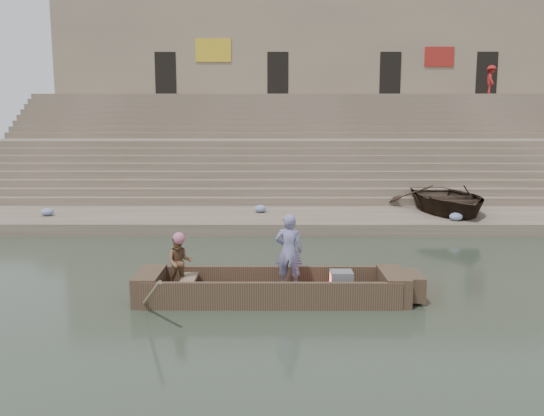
{
  "coord_description": "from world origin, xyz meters",
  "views": [
    {
      "loc": [
        -2.23,
        -11.65,
        3.73
      ],
      "look_at": [
        -2.29,
        3.13,
        1.4
      ],
      "focal_mm": 36.91,
      "sensor_mm": 36.0,
      "label": 1
    }
  ],
  "objects_px": {
    "beached_rowboat": "(447,199)",
    "pedestrian": "(491,80)",
    "main_rowboat": "(271,295)",
    "standing_man": "(289,251)",
    "television": "(341,281)",
    "rowing_man": "(180,262)"
  },
  "relations": [
    {
      "from": "beached_rowboat",
      "to": "rowing_man",
      "type": "bearing_deg",
      "value": -136.19
    },
    {
      "from": "rowing_man",
      "to": "television",
      "type": "relative_size",
      "value": 2.47
    },
    {
      "from": "pedestrian",
      "to": "standing_man",
      "type": "bearing_deg",
      "value": 163.11
    },
    {
      "from": "beached_rowboat",
      "to": "pedestrian",
      "type": "height_order",
      "value": "pedestrian"
    },
    {
      "from": "main_rowboat",
      "to": "television",
      "type": "height_order",
      "value": "television"
    },
    {
      "from": "television",
      "to": "beached_rowboat",
      "type": "height_order",
      "value": "beached_rowboat"
    },
    {
      "from": "pedestrian",
      "to": "main_rowboat",
      "type": "bearing_deg",
      "value": 162.54
    },
    {
      "from": "main_rowboat",
      "to": "rowing_man",
      "type": "bearing_deg",
      "value": 177.29
    },
    {
      "from": "rowing_man",
      "to": "standing_man",
      "type": "bearing_deg",
      "value": -7.63
    },
    {
      "from": "pedestrian",
      "to": "rowing_man",
      "type": "bearing_deg",
      "value": 158.8
    },
    {
      "from": "standing_man",
      "to": "pedestrian",
      "type": "relative_size",
      "value": 0.95
    },
    {
      "from": "main_rowboat",
      "to": "pedestrian",
      "type": "height_order",
      "value": "pedestrian"
    },
    {
      "from": "standing_man",
      "to": "beached_rowboat",
      "type": "xyz_separation_m",
      "value": [
        6.0,
        8.76,
        -0.11
      ]
    },
    {
      "from": "beached_rowboat",
      "to": "standing_man",
      "type": "bearing_deg",
      "value": -127.32
    },
    {
      "from": "standing_man",
      "to": "pedestrian",
      "type": "bearing_deg",
      "value": -112.08
    },
    {
      "from": "rowing_man",
      "to": "beached_rowboat",
      "type": "distance_m",
      "value": 12.09
    },
    {
      "from": "main_rowboat",
      "to": "standing_man",
      "type": "relative_size",
      "value": 3.16
    },
    {
      "from": "beached_rowboat",
      "to": "pedestrian",
      "type": "distance_m",
      "value": 15.4
    },
    {
      "from": "main_rowboat",
      "to": "rowing_man",
      "type": "xyz_separation_m",
      "value": [
        -1.93,
        0.09,
        0.68
      ]
    },
    {
      "from": "television",
      "to": "beached_rowboat",
      "type": "distance_m",
      "value": 10.17
    },
    {
      "from": "main_rowboat",
      "to": "television",
      "type": "xyz_separation_m",
      "value": [
        1.45,
        -0.0,
        0.31
      ]
    },
    {
      "from": "standing_man",
      "to": "pedestrian",
      "type": "height_order",
      "value": "pedestrian"
    }
  ]
}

